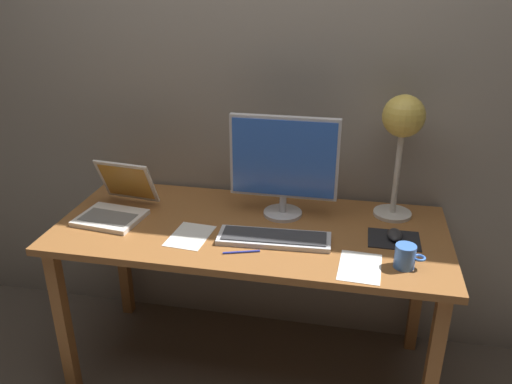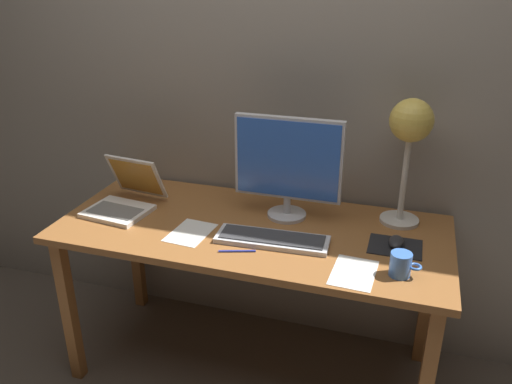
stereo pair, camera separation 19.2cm
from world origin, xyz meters
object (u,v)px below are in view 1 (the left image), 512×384
at_px(keyboard_main, 274,238).
at_px(mouse, 395,235).
at_px(monitor, 284,162).
at_px(pen, 241,252).
at_px(coffee_mug, 406,256).
at_px(laptop, 118,200).
at_px(desk_lamp, 403,126).

distance_m(keyboard_main, mouse, 0.47).
height_order(monitor, pen, monitor).
xyz_separation_m(monitor, coffee_mug, (0.49, -0.33, -0.20)).
xyz_separation_m(mouse, coffee_mug, (0.03, -0.20, 0.02)).
xyz_separation_m(laptop, mouse, (1.16, -0.01, -0.04)).
xyz_separation_m(desk_lamp, coffee_mug, (0.03, -0.42, -0.36)).
bearing_deg(desk_lamp, coffee_mug, -86.54).
height_order(monitor, mouse, monitor).
distance_m(keyboard_main, pen, 0.16).
relative_size(monitor, mouse, 4.70).
height_order(monitor, coffee_mug, monitor).
relative_size(laptop, mouse, 3.50).
bearing_deg(coffee_mug, monitor, 145.86).
bearing_deg(coffee_mug, keyboard_main, 168.84).
distance_m(laptop, coffee_mug, 1.21).
xyz_separation_m(desk_lamp, pen, (-0.57, -0.44, -0.39)).
xyz_separation_m(monitor, desk_lamp, (0.46, 0.09, 0.16)).
bearing_deg(monitor, mouse, -15.41).
relative_size(keyboard_main, laptop, 1.33).
relative_size(mouse, pen, 0.69).
xyz_separation_m(mouse, pen, (-0.57, -0.22, -0.02)).
relative_size(desk_lamp, coffee_mug, 4.79).
relative_size(monitor, keyboard_main, 1.01).
bearing_deg(desk_lamp, mouse, -90.09).
relative_size(laptop, desk_lamp, 0.64).
height_order(mouse, pen, mouse).
relative_size(coffee_mug, pen, 0.78).
distance_m(keyboard_main, desk_lamp, 0.69).
distance_m(keyboard_main, coffee_mug, 0.50).
height_order(keyboard_main, laptop, laptop).
bearing_deg(monitor, keyboard_main, -89.54).
bearing_deg(laptop, pen, -20.98).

